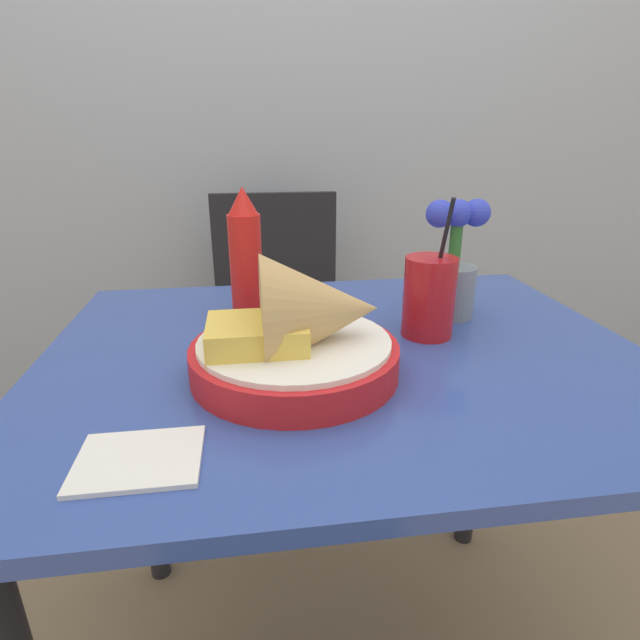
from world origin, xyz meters
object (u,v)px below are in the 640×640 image
at_px(chair_far_window, 278,313).
at_px(food_basket, 304,335).
at_px(drink_cup, 429,299).
at_px(flower_vase, 453,266).
at_px(ketchup_bottle, 245,254).

bearing_deg(chair_far_window, food_basket, -90.85).
height_order(food_basket, drink_cup, drink_cup).
bearing_deg(flower_vase, drink_cup, -131.04).
distance_m(chair_far_window, flower_vase, 0.80).
bearing_deg(chair_far_window, drink_cup, -74.40).
height_order(chair_far_window, ketchup_bottle, ketchup_bottle).
bearing_deg(ketchup_bottle, chair_far_window, 81.44).
relative_size(chair_far_window, ketchup_bottle, 3.83).
relative_size(chair_far_window, flower_vase, 4.19).
height_order(food_basket, flower_vase, flower_vase).
xyz_separation_m(chair_far_window, ketchup_bottle, (-0.09, -0.60, 0.34)).
bearing_deg(chair_far_window, flower_vase, -66.89).
bearing_deg(drink_cup, chair_far_window, 105.60).
xyz_separation_m(food_basket, drink_cup, (0.23, 0.12, 0.00)).
relative_size(food_basket, drink_cup, 1.26).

